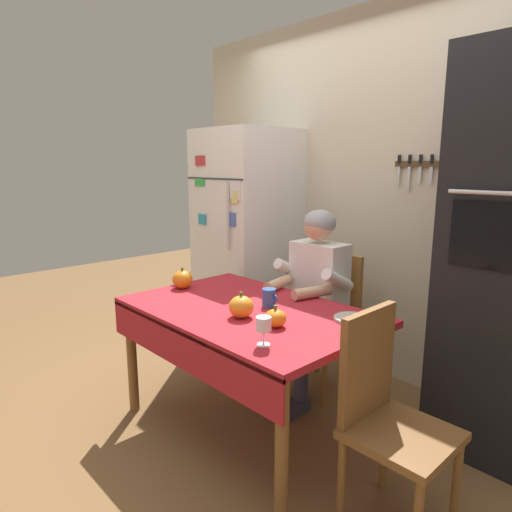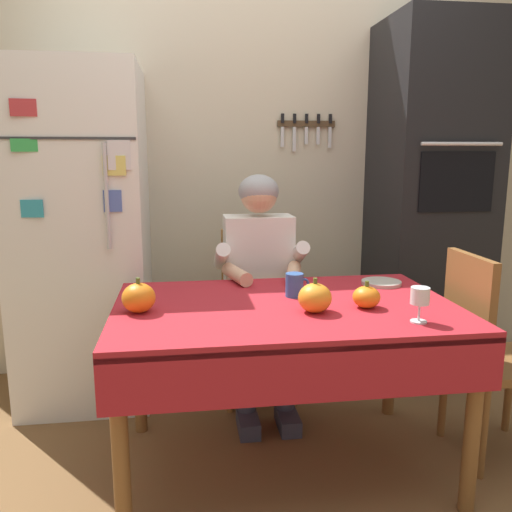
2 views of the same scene
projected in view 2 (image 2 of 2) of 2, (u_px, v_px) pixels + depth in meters
name	position (u px, v px, depth m)	size (l,w,h in m)	color
ground_plane	(288.00, 479.00, 2.21)	(10.00, 10.00, 0.00)	brown
back_wall_assembly	(255.00, 162.00, 3.27)	(3.70, 0.13, 2.60)	beige
refrigerator	(83.00, 238.00, 2.83)	(0.68, 0.71, 1.80)	white
wall_oven	(429.00, 205.00, 3.12)	(0.60, 0.64, 2.10)	black
dining_table	(286.00, 325.00, 2.15)	(1.40, 0.90, 0.74)	brown
chair_behind_person	(255.00, 305.00, 2.95)	(0.40, 0.40, 0.93)	#9E6B33
seated_person	(260.00, 273.00, 2.72)	(0.47, 0.55, 1.25)	#38384C
chair_right_side	(486.00, 348.00, 2.30)	(0.40, 0.40, 0.93)	brown
coffee_mug	(295.00, 285.00, 2.26)	(0.11, 0.08, 0.10)	#2D569E
wine_glass	(420.00, 298.00, 1.90)	(0.07, 0.07, 0.13)	white
pumpkin_large	(366.00, 297.00, 2.10)	(0.11, 0.11, 0.11)	orange
pumpkin_medium	(139.00, 298.00, 2.03)	(0.13, 0.13, 0.14)	orange
pumpkin_small	(315.00, 298.00, 2.03)	(0.13, 0.13, 0.14)	orange
serving_tray	(381.00, 283.00, 2.48)	(0.19, 0.19, 0.02)	#B7B2A8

